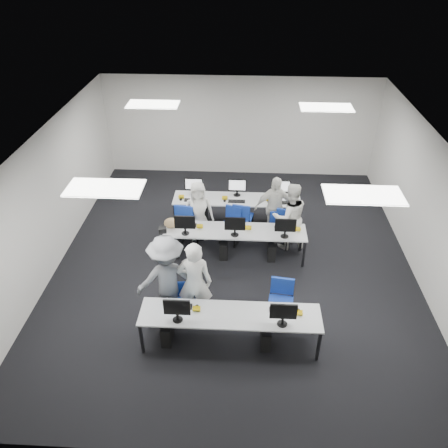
# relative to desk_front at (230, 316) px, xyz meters

# --- Properties ---
(room) EXTENTS (9.00, 9.02, 3.00)m
(room) POSITION_rel_desk_front_xyz_m (0.00, 2.40, 0.82)
(room) COLOR black
(room) RESTS_ON ground
(ceiling_panels) EXTENTS (5.20, 4.60, 0.02)m
(ceiling_panels) POSITION_rel_desk_front_xyz_m (0.00, 2.40, 2.30)
(ceiling_panels) COLOR white
(ceiling_panels) RESTS_ON room
(desk_front) EXTENTS (3.20, 0.70, 0.73)m
(desk_front) POSITION_rel_desk_front_xyz_m (0.00, 0.00, 0.00)
(desk_front) COLOR #ABAEAF
(desk_front) RESTS_ON ground
(desk_mid) EXTENTS (3.20, 0.70, 0.73)m
(desk_mid) POSITION_rel_desk_front_xyz_m (0.00, 2.60, 0.00)
(desk_mid) COLOR #ABAEAF
(desk_mid) RESTS_ON ground
(desk_back) EXTENTS (3.20, 0.70, 0.73)m
(desk_back) POSITION_rel_desk_front_xyz_m (0.00, 4.00, 0.00)
(desk_back) COLOR #ABAEAF
(desk_back) RESTS_ON ground
(equipment_front) EXTENTS (2.51, 0.41, 1.19)m
(equipment_front) POSITION_rel_desk_front_xyz_m (-0.19, -0.02, -0.32)
(equipment_front) COLOR #0B4C92
(equipment_front) RESTS_ON desk_front
(equipment_mid) EXTENTS (2.91, 0.41, 1.19)m
(equipment_mid) POSITION_rel_desk_front_xyz_m (-0.19, 2.58, -0.32)
(equipment_mid) COLOR white
(equipment_mid) RESTS_ON desk_mid
(equipment_back) EXTENTS (2.91, 0.41, 1.19)m
(equipment_back) POSITION_rel_desk_front_xyz_m (0.19, 4.02, -0.32)
(equipment_back) COLOR white
(equipment_back) RESTS_ON desk_back
(chair_0) EXTENTS (0.44, 0.47, 0.82)m
(chair_0) POSITION_rel_desk_front_xyz_m (-0.89, 0.52, -0.42)
(chair_0) COLOR navy
(chair_0) RESTS_ON ground
(chair_1) EXTENTS (0.52, 0.55, 0.94)m
(chair_1) POSITION_rel_desk_front_xyz_m (0.93, 0.58, -0.38)
(chair_1) COLOR navy
(chair_1) RESTS_ON ground
(chair_2) EXTENTS (0.43, 0.47, 0.83)m
(chair_2) POSITION_rel_desk_front_xyz_m (-1.08, 3.25, -0.42)
(chair_2) COLOR navy
(chair_2) RESTS_ON ground
(chair_3) EXTENTS (0.57, 0.59, 0.88)m
(chair_3) POSITION_rel_desk_front_xyz_m (-0.12, 3.22, -0.40)
(chair_3) COLOR navy
(chair_3) RESTS_ON ground
(chair_4) EXTENTS (0.44, 0.47, 0.84)m
(chair_4) POSITION_rel_desk_front_xyz_m (1.01, 3.09, -0.41)
(chair_4) COLOR navy
(chair_4) RESTS_ON ground
(chair_5) EXTENTS (0.56, 0.59, 0.98)m
(chair_5) POSITION_rel_desk_front_xyz_m (-1.20, 3.38, -0.37)
(chair_5) COLOR navy
(chair_5) RESTS_ON ground
(chair_6) EXTENTS (0.55, 0.58, 0.93)m
(chair_6) POSITION_rel_desk_front_xyz_m (0.16, 3.54, -0.39)
(chair_6) COLOR navy
(chair_6) RESTS_ON ground
(chair_7) EXTENTS (0.58, 0.60, 0.93)m
(chair_7) POSITION_rel_desk_front_xyz_m (1.22, 3.41, -0.39)
(chair_7) COLOR navy
(chair_7) RESTS_ON ground
(handbag) EXTENTS (0.35, 0.26, 0.26)m
(handbag) POSITION_rel_desk_front_xyz_m (-1.45, 2.63, 0.18)
(handbag) COLOR olive
(handbag) RESTS_ON desk_mid
(student_0) EXTENTS (0.66, 0.44, 1.80)m
(student_0) POSITION_rel_desk_front_xyz_m (-0.69, 0.61, 0.22)
(student_0) COLOR white
(student_0) RESTS_ON ground
(student_1) EXTENTS (0.93, 0.79, 1.68)m
(student_1) POSITION_rel_desk_front_xyz_m (1.25, 3.08, 0.16)
(student_1) COLOR white
(student_1) RESTS_ON ground
(student_2) EXTENTS (0.82, 0.62, 1.51)m
(student_2) POSITION_rel_desk_front_xyz_m (-0.91, 3.35, 0.07)
(student_2) COLOR white
(student_2) RESTS_ON ground
(student_3) EXTENTS (1.01, 0.55, 1.63)m
(student_3) POSITION_rel_desk_front_xyz_m (0.91, 3.47, 0.14)
(student_3) COLOR white
(student_3) RESTS_ON ground
(photographer) EXTENTS (1.31, 0.95, 1.82)m
(photographer) POSITION_rel_desk_front_xyz_m (-1.21, 0.70, 0.23)
(photographer) COLOR gray
(photographer) RESTS_ON ground
(dslr_camera) EXTENTS (0.18, 0.21, 0.10)m
(dslr_camera) POSITION_rel_desk_front_xyz_m (-1.26, 0.87, 1.20)
(dslr_camera) COLOR black
(dslr_camera) RESTS_ON photographer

